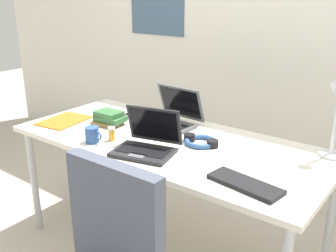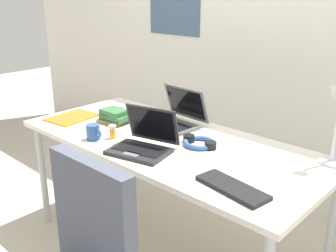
{
  "view_description": "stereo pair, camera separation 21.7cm",
  "coord_description": "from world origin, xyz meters",
  "px_view_note": "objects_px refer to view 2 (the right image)",
  "views": [
    {
      "loc": [
        1.23,
        -1.64,
        1.54
      ],
      "look_at": [
        0.0,
        0.0,
        0.82
      ],
      "focal_mm": 41.74,
      "sensor_mm": 36.0,
      "label": 1
    },
    {
      "loc": [
        1.4,
        -1.5,
        1.54
      ],
      "look_at": [
        0.0,
        0.0,
        0.82
      ],
      "focal_mm": 41.74,
      "sensor_mm": 36.0,
      "label": 2
    }
  ],
  "objects_px": {
    "book_stack": "(114,116)",
    "paper_folder_near_lamp": "(73,117)",
    "laptop_front_right": "(143,143)",
    "computer_mouse": "(118,110)",
    "coffee_mug": "(93,132)",
    "desk_lamp": "(335,127)",
    "external_keyboard": "(232,188)",
    "laptop_near_mouse": "(174,118)",
    "pill_bottle": "(112,132)",
    "headphones": "(199,143)",
    "cell_phone": "(142,111)"
  },
  "relations": [
    {
      "from": "computer_mouse",
      "to": "book_stack",
      "type": "bearing_deg",
      "value": -26.87
    },
    {
      "from": "headphones",
      "to": "pill_bottle",
      "type": "height_order",
      "value": "pill_bottle"
    },
    {
      "from": "paper_folder_near_lamp",
      "to": "external_keyboard",
      "type": "bearing_deg",
      "value": -4.26
    },
    {
      "from": "external_keyboard",
      "to": "cell_phone",
      "type": "relative_size",
      "value": 2.43
    },
    {
      "from": "external_keyboard",
      "to": "headphones",
      "type": "distance_m",
      "value": 0.51
    },
    {
      "from": "laptop_front_right",
      "to": "paper_folder_near_lamp",
      "type": "xyz_separation_m",
      "value": [
        -0.74,
        0.06,
        -0.04
      ]
    },
    {
      "from": "laptop_front_right",
      "to": "external_keyboard",
      "type": "distance_m",
      "value": 0.58
    },
    {
      "from": "laptop_front_right",
      "to": "external_keyboard",
      "type": "relative_size",
      "value": 1.08
    },
    {
      "from": "coffee_mug",
      "to": "headphones",
      "type": "bearing_deg",
      "value": 34.59
    },
    {
      "from": "laptop_near_mouse",
      "to": "computer_mouse",
      "type": "bearing_deg",
      "value": -173.06
    },
    {
      "from": "headphones",
      "to": "book_stack",
      "type": "relative_size",
      "value": 1.07
    },
    {
      "from": "laptop_front_right",
      "to": "paper_folder_near_lamp",
      "type": "bearing_deg",
      "value": 175.03
    },
    {
      "from": "computer_mouse",
      "to": "paper_folder_near_lamp",
      "type": "bearing_deg",
      "value": -94.24
    },
    {
      "from": "pill_bottle",
      "to": "book_stack",
      "type": "xyz_separation_m",
      "value": [
        -0.21,
        0.19,
        0.0
      ]
    },
    {
      "from": "desk_lamp",
      "to": "external_keyboard",
      "type": "relative_size",
      "value": 1.21
    },
    {
      "from": "paper_folder_near_lamp",
      "to": "coffee_mug",
      "type": "height_order",
      "value": "coffee_mug"
    },
    {
      "from": "pill_bottle",
      "to": "book_stack",
      "type": "height_order",
      "value": "book_stack"
    },
    {
      "from": "external_keyboard",
      "to": "pill_bottle",
      "type": "xyz_separation_m",
      "value": [
        -0.84,
        0.04,
        0.03
      ]
    },
    {
      "from": "pill_bottle",
      "to": "paper_folder_near_lamp",
      "type": "relative_size",
      "value": 0.25
    },
    {
      "from": "laptop_near_mouse",
      "to": "external_keyboard",
      "type": "height_order",
      "value": "laptop_near_mouse"
    },
    {
      "from": "external_keyboard",
      "to": "coffee_mug",
      "type": "relative_size",
      "value": 2.92
    },
    {
      "from": "book_stack",
      "to": "paper_folder_near_lamp",
      "type": "height_order",
      "value": "book_stack"
    },
    {
      "from": "laptop_near_mouse",
      "to": "coffee_mug",
      "type": "relative_size",
      "value": 3.04
    },
    {
      "from": "cell_phone",
      "to": "pill_bottle",
      "type": "relative_size",
      "value": 1.72
    },
    {
      "from": "desk_lamp",
      "to": "cell_phone",
      "type": "bearing_deg",
      "value": -179.3
    },
    {
      "from": "headphones",
      "to": "paper_folder_near_lamp",
      "type": "xyz_separation_m",
      "value": [
        -0.91,
        -0.2,
        -0.01
      ]
    },
    {
      "from": "desk_lamp",
      "to": "paper_folder_near_lamp",
      "type": "distance_m",
      "value": 1.59
    },
    {
      "from": "cell_phone",
      "to": "headphones",
      "type": "distance_m",
      "value": 0.7
    },
    {
      "from": "computer_mouse",
      "to": "paper_folder_near_lamp",
      "type": "height_order",
      "value": "computer_mouse"
    },
    {
      "from": "laptop_near_mouse",
      "to": "book_stack",
      "type": "relative_size",
      "value": 1.72
    },
    {
      "from": "external_keyboard",
      "to": "pill_bottle",
      "type": "relative_size",
      "value": 4.18
    },
    {
      "from": "desk_lamp",
      "to": "laptop_near_mouse",
      "type": "height_order",
      "value": "desk_lamp"
    },
    {
      "from": "desk_lamp",
      "to": "coffee_mug",
      "type": "bearing_deg",
      "value": -153.07
    },
    {
      "from": "computer_mouse",
      "to": "pill_bottle",
      "type": "xyz_separation_m",
      "value": [
        0.37,
        -0.35,
        0.02
      ]
    },
    {
      "from": "desk_lamp",
      "to": "external_keyboard",
      "type": "height_order",
      "value": "desk_lamp"
    },
    {
      "from": "laptop_front_right",
      "to": "computer_mouse",
      "type": "height_order",
      "value": "laptop_front_right"
    },
    {
      "from": "external_keyboard",
      "to": "paper_folder_near_lamp",
      "type": "bearing_deg",
      "value": -175.72
    },
    {
      "from": "coffee_mug",
      "to": "laptop_near_mouse",
      "type": "bearing_deg",
      "value": 70.69
    },
    {
      "from": "desk_lamp",
      "to": "external_keyboard",
      "type": "xyz_separation_m",
      "value": [
        -0.2,
        -0.52,
        -0.19
      ]
    },
    {
      "from": "laptop_near_mouse",
      "to": "paper_folder_near_lamp",
      "type": "relative_size",
      "value": 1.11
    },
    {
      "from": "desk_lamp",
      "to": "paper_folder_near_lamp",
      "type": "height_order",
      "value": "desk_lamp"
    },
    {
      "from": "cell_phone",
      "to": "coffee_mug",
      "type": "distance_m",
      "value": 0.58
    },
    {
      "from": "cell_phone",
      "to": "headphones",
      "type": "height_order",
      "value": "headphones"
    },
    {
      "from": "computer_mouse",
      "to": "coffee_mug",
      "type": "xyz_separation_m",
      "value": [
        0.3,
        -0.43,
        0.03
      ]
    },
    {
      "from": "laptop_near_mouse",
      "to": "book_stack",
      "type": "xyz_separation_m",
      "value": [
        -0.31,
        -0.22,
        -0.01
      ]
    },
    {
      "from": "laptop_near_mouse",
      "to": "headphones",
      "type": "bearing_deg",
      "value": -24.97
    },
    {
      "from": "desk_lamp",
      "to": "paper_folder_near_lamp",
      "type": "bearing_deg",
      "value": -164.61
    },
    {
      "from": "paper_folder_near_lamp",
      "to": "coffee_mug",
      "type": "relative_size",
      "value": 2.74
    },
    {
      "from": "laptop_front_right",
      "to": "book_stack",
      "type": "distance_m",
      "value": 0.5
    },
    {
      "from": "computer_mouse",
      "to": "coffee_mug",
      "type": "bearing_deg",
      "value": -36.85
    }
  ]
}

